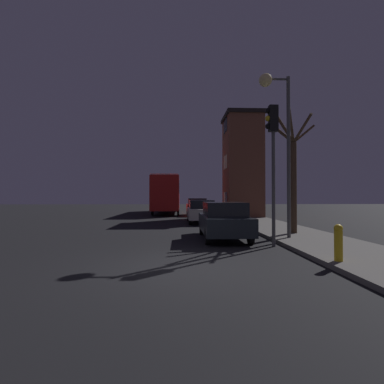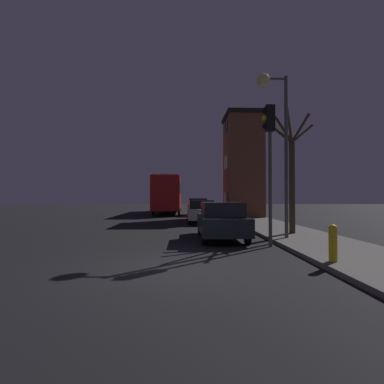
# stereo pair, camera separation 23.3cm
# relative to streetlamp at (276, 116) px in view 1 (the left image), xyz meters

# --- Properties ---
(ground_plane) EXTENTS (120.00, 120.00, 0.00)m
(ground_plane) POSITION_rel_streetlamp_xyz_m (-3.80, -4.22, -4.87)
(ground_plane) COLOR black
(sidewalk) EXTENTS (3.06, 60.00, 0.13)m
(sidewalk) POSITION_rel_streetlamp_xyz_m (1.31, -4.22, -4.81)
(sidewalk) COLOR #514F4C
(sidewalk) RESTS_ON ground
(brick_building) EXTENTS (3.00, 3.96, 8.31)m
(brick_building) POSITION_rel_streetlamp_xyz_m (1.36, 12.85, -0.57)
(brick_building) COLOR brown
(brick_building) RESTS_ON sidewalk
(streetlamp) EXTENTS (1.23, 0.51, 6.39)m
(streetlamp) POSITION_rel_streetlamp_xyz_m (0.00, 0.00, 0.00)
(streetlamp) COLOR #4C4C4C
(streetlamp) RESTS_ON sidewalk
(traffic_light) EXTENTS (0.43, 0.24, 4.85)m
(traffic_light) POSITION_rel_streetlamp_xyz_m (-0.59, -1.35, -1.42)
(traffic_light) COLOR #4C4C4C
(traffic_light) RESTS_ON ground
(bare_tree) EXTENTS (1.88, 1.53, 5.21)m
(bare_tree) POSITION_rel_streetlamp_xyz_m (1.15, 1.31, -2.11)
(bare_tree) COLOR #473323
(bare_tree) RESTS_ON sidewalk
(bus) EXTENTS (2.52, 11.59, 3.68)m
(bus) POSITION_rel_streetlamp_xyz_m (-5.08, 19.56, -2.69)
(bus) COLOR red
(bus) RESTS_ON ground
(car_near_lane) EXTENTS (1.73, 4.33, 1.49)m
(car_near_lane) POSITION_rel_streetlamp_xyz_m (-2.00, 0.54, -4.11)
(car_near_lane) COLOR black
(car_near_lane) RESTS_ON ground
(car_mid_lane) EXTENTS (1.70, 4.24, 1.49)m
(car_mid_lane) POSITION_rel_streetlamp_xyz_m (-2.38, 8.03, -4.11)
(car_mid_lane) COLOR beige
(car_mid_lane) RESTS_ON ground
(car_far_lane) EXTENTS (1.80, 4.16, 1.56)m
(car_far_lane) POSITION_rel_streetlamp_xyz_m (-2.22, 15.72, -4.06)
(car_far_lane) COLOR #B21E19
(car_far_lane) RESTS_ON ground
(fire_hydrant) EXTENTS (0.21, 0.21, 0.91)m
(fire_hydrant) POSITION_rel_streetlamp_xyz_m (0.13, -4.26, -4.27)
(fire_hydrant) COLOR gold
(fire_hydrant) RESTS_ON sidewalk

